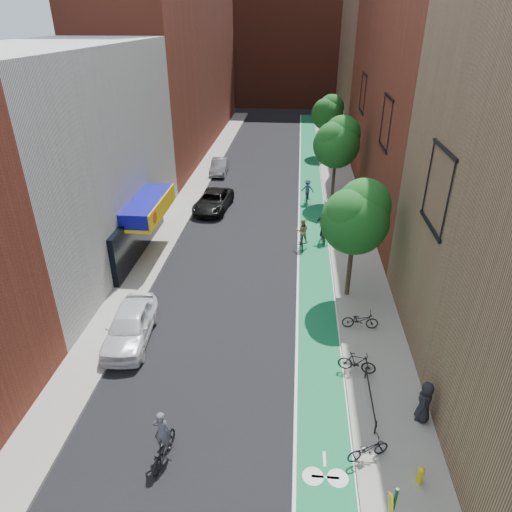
% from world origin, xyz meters
% --- Properties ---
extents(ground, '(160.00, 160.00, 0.00)m').
position_xyz_m(ground, '(0.00, 0.00, 0.00)').
color(ground, black).
rests_on(ground, ground).
extents(bike_lane, '(2.00, 68.00, 0.01)m').
position_xyz_m(bike_lane, '(4.00, 26.00, 0.01)').
color(bike_lane, '#126648').
rests_on(bike_lane, ground).
extents(sidewalk_left, '(2.00, 68.00, 0.15)m').
position_xyz_m(sidewalk_left, '(-6.00, 26.00, 0.07)').
color(sidewalk_left, gray).
rests_on(sidewalk_left, ground).
extents(sidewalk_right, '(3.00, 68.00, 0.15)m').
position_xyz_m(sidewalk_right, '(6.50, 26.00, 0.07)').
color(sidewalk_right, gray).
rests_on(sidewalk_right, ground).
extents(building_left_white, '(8.00, 20.00, 12.00)m').
position_xyz_m(building_left_white, '(-11.00, 14.00, 6.00)').
color(building_left_white, silver).
rests_on(building_left_white, ground).
extents(building_left_far_red, '(8.00, 36.00, 22.00)m').
position_xyz_m(building_left_far_red, '(-11.00, 42.00, 11.00)').
color(building_left_far_red, maroon).
rests_on(building_left_far_red, ground).
extents(building_right_mid_red, '(8.00, 28.00, 22.00)m').
position_xyz_m(building_right_mid_red, '(12.00, 26.00, 11.00)').
color(building_right_mid_red, maroon).
rests_on(building_right_mid_red, ground).
extents(building_right_far_tan, '(8.00, 20.00, 18.00)m').
position_xyz_m(building_right_far_tan, '(12.00, 50.00, 9.00)').
color(building_right_far_tan, '#8C6B4C').
rests_on(building_right_far_tan, ground).
extents(building_far_closure, '(30.00, 14.00, 20.00)m').
position_xyz_m(building_far_closure, '(0.00, 72.00, 10.00)').
color(building_far_closure, maroon).
rests_on(building_far_closure, ground).
extents(tree_near, '(3.40, 3.36, 6.42)m').
position_xyz_m(tree_near, '(5.65, 10.02, 4.66)').
color(tree_near, '#332619').
rests_on(tree_near, ground).
extents(tree_mid, '(3.55, 3.53, 6.74)m').
position_xyz_m(tree_mid, '(5.65, 24.02, 4.89)').
color(tree_mid, '#332619').
rests_on(tree_mid, ground).
extents(tree_far, '(3.30, 3.25, 6.21)m').
position_xyz_m(tree_far, '(5.65, 38.02, 4.50)').
color(tree_far, '#332619').
rests_on(tree_far, ground).
extents(parked_car_white, '(2.24, 4.78, 1.58)m').
position_xyz_m(parked_car_white, '(-4.60, 5.39, 0.79)').
color(parked_car_white, white).
rests_on(parked_car_white, ground).
extents(parked_car_black, '(2.77, 5.22, 1.40)m').
position_xyz_m(parked_car_black, '(-3.58, 21.50, 0.70)').
color(parked_car_black, black).
rests_on(parked_car_black, ground).
extents(parked_car_silver, '(1.54, 4.13, 1.35)m').
position_xyz_m(parked_car_silver, '(-4.58, 30.59, 0.67)').
color(parked_car_silver, gray).
rests_on(parked_car_silver, ground).
extents(cyclist_lead, '(0.86, 1.88, 2.01)m').
position_xyz_m(cyclist_lead, '(-1.40, -0.72, 0.66)').
color(cyclist_lead, black).
rests_on(cyclist_lead, ground).
extents(cyclist_lane_near, '(0.83, 1.75, 1.97)m').
position_xyz_m(cyclist_lane_near, '(3.20, 15.57, 0.82)').
color(cyclist_lane_near, black).
rests_on(cyclist_lane_near, ground).
extents(cyclist_lane_mid, '(1.10, 1.72, 2.17)m').
position_xyz_m(cyclist_lane_mid, '(4.60, 16.67, 0.85)').
color(cyclist_lane_mid, black).
rests_on(cyclist_lane_mid, ground).
extents(cyclist_lane_far, '(1.02, 1.62, 1.93)m').
position_xyz_m(cyclist_lane_far, '(3.60, 23.61, 0.86)').
color(cyclist_lane_far, black).
rests_on(cyclist_lane_far, ground).
extents(parked_bike_near, '(1.61, 1.09, 0.80)m').
position_xyz_m(parked_bike_near, '(5.40, -0.22, 0.55)').
color(parked_bike_near, black).
rests_on(parked_bike_near, sidewalk_right).
extents(parked_bike_mid, '(1.63, 0.78, 0.94)m').
position_xyz_m(parked_bike_mid, '(5.47, 3.98, 0.62)').
color(parked_bike_mid, black).
rests_on(parked_bike_mid, sidewalk_right).
extents(parked_bike_far, '(1.69, 0.59, 0.89)m').
position_xyz_m(parked_bike_far, '(5.94, 7.04, 0.59)').
color(parked_bike_far, black).
rests_on(parked_bike_far, sidewalk_right).
extents(pedestrian, '(0.79, 0.96, 1.68)m').
position_xyz_m(pedestrian, '(7.60, 1.65, 0.99)').
color(pedestrian, black).
rests_on(pedestrian, sidewalk_right).
extents(fire_hydrant, '(0.23, 0.23, 0.67)m').
position_xyz_m(fire_hydrant, '(6.94, -1.00, 0.51)').
color(fire_hydrant, yellow).
rests_on(fire_hydrant, sidewalk_right).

